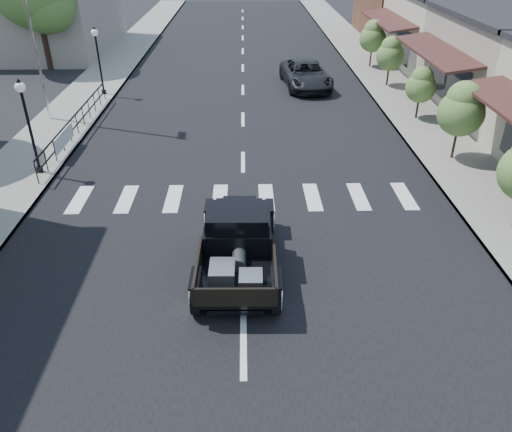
{
  "coord_description": "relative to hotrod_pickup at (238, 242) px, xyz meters",
  "views": [
    {
      "loc": [
        0.09,
        -11.14,
        8.16
      ],
      "look_at": [
        0.38,
        1.07,
        1.0
      ],
      "focal_mm": 35.0,
      "sensor_mm": 36.0,
      "label": 1
    }
  ],
  "objects": [
    {
      "name": "sidewalk_right",
      "position": [
        8.64,
        15.04,
        -0.79
      ],
      "size": [
        3.0,
        80.0,
        0.15
      ],
      "primitive_type": "cube",
      "color": "#9A978C",
      "rests_on": "ground"
    },
    {
      "name": "second_car",
      "position": [
        3.75,
        17.55,
        -0.15
      ],
      "size": [
        2.83,
        5.37,
        1.44
      ],
      "primitive_type": "imported",
      "rotation": [
        0.0,
        0.0,
        0.09
      ],
      "color": "black",
      "rests_on": "ground"
    },
    {
      "name": "small_tree_d",
      "position": [
        8.44,
        17.36,
        0.59
      ],
      "size": [
        1.57,
        1.57,
        2.61
      ],
      "primitive_type": null,
      "color": "#527435",
      "rests_on": "sidewalk_right"
    },
    {
      "name": "big_tree_far",
      "position": [
        -12.36,
        22.04,
        2.94
      ],
      "size": [
        5.19,
        5.19,
        7.62
      ],
      "primitive_type": null,
      "color": "#4B7331",
      "rests_on": "ground"
    },
    {
      "name": "lamp_post_c",
      "position": [
        -7.46,
        16.04,
        1.03
      ],
      "size": [
        0.36,
        0.36,
        3.49
      ],
      "primitive_type": null,
      "color": "black",
      "rests_on": "sidewalk_left"
    },
    {
      "name": "storefront_far",
      "position": [
        15.14,
        22.04,
        1.38
      ],
      "size": [
        10.0,
        9.0,
        4.5
      ],
      "primitive_type": "cube",
      "color": "beige",
      "rests_on": "ground"
    },
    {
      "name": "road",
      "position": [
        0.14,
        15.04,
        -0.86
      ],
      "size": [
        14.0,
        80.0,
        0.02
      ],
      "primitive_type": "cube",
      "color": "black",
      "rests_on": "ground"
    },
    {
      "name": "sidewalk_left",
      "position": [
        -8.36,
        15.04,
        -0.79
      ],
      "size": [
        3.0,
        80.0,
        0.15
      ],
      "primitive_type": "cube",
      "color": "gray",
      "rests_on": "ground"
    },
    {
      "name": "railing",
      "position": [
        -7.16,
        10.04,
        -0.22
      ],
      "size": [
        0.08,
        10.0,
        1.0
      ],
      "primitive_type": null,
      "color": "black",
      "rests_on": "sidewalk_left"
    },
    {
      "name": "ground",
      "position": [
        0.14,
        0.04,
        -0.87
      ],
      "size": [
        120.0,
        120.0,
        0.0
      ],
      "primitive_type": "plane",
      "color": "black",
      "rests_on": "ground"
    },
    {
      "name": "lamp_post_b",
      "position": [
        -7.46,
        6.04,
        1.03
      ],
      "size": [
        0.36,
        0.36,
        3.49
      ],
      "primitive_type": null,
      "color": "black",
      "rests_on": "sidewalk_left"
    },
    {
      "name": "banner",
      "position": [
        -7.08,
        8.04,
        -0.42
      ],
      "size": [
        0.04,
        2.2,
        0.6
      ],
      "primitive_type": null,
      "color": "silver",
      "rests_on": "sidewalk_left"
    },
    {
      "name": "road_markings",
      "position": [
        0.14,
        10.04,
        -0.87
      ],
      "size": [
        12.0,
        60.0,
        0.06
      ],
      "primitive_type": null,
      "color": "silver",
      "rests_on": "ground"
    },
    {
      "name": "low_building_left",
      "position": [
        -14.86,
        28.04,
        1.63
      ],
      "size": [
        10.0,
        12.0,
        5.0
      ],
      "primitive_type": "cube",
      "color": "#A6998B",
      "rests_on": "ground"
    },
    {
      "name": "small_tree_b",
      "position": [
        8.44,
        7.01,
        0.75
      ],
      "size": [
        1.75,
        1.75,
        2.92
      ],
      "primitive_type": null,
      "color": "#527435",
      "rests_on": "sidewalk_right"
    },
    {
      "name": "small_tree_c",
      "position": [
        8.44,
        11.75,
        0.45
      ],
      "size": [
        1.4,
        1.4,
        2.33
      ],
      "primitive_type": null,
      "color": "#527435",
      "rests_on": "sidewalk_right"
    },
    {
      "name": "hotrod_pickup",
      "position": [
        0.0,
        0.0,
        0.0
      ],
      "size": [
        2.42,
        5.04,
        1.73
      ],
      "primitive_type": null,
      "rotation": [
        0.0,
        0.0,
        -0.02
      ],
      "color": "black",
      "rests_on": "ground"
    },
    {
      "name": "small_tree_e",
      "position": [
        8.44,
        21.8,
        0.67
      ],
      "size": [
        1.67,
        1.67,
        2.78
      ],
      "primitive_type": null,
      "color": "#527435",
      "rests_on": "sidewalk_right"
    }
  ]
}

